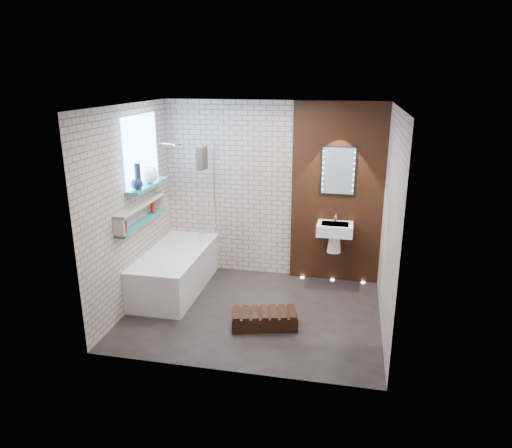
% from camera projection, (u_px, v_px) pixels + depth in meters
% --- Properties ---
extents(ground, '(3.20, 3.20, 0.00)m').
position_uv_depth(ground, '(254.00, 312.00, 6.10)').
color(ground, black).
rests_on(ground, ground).
extents(room_shell, '(3.24, 3.20, 2.60)m').
position_uv_depth(room_shell, '(254.00, 216.00, 5.71)').
color(room_shell, '#B29C8D').
rests_on(room_shell, ground).
extents(walnut_panel, '(1.30, 0.06, 2.60)m').
position_uv_depth(walnut_panel, '(337.00, 195.00, 6.71)').
color(walnut_panel, black).
rests_on(walnut_panel, ground).
extents(clerestory_window, '(0.18, 1.00, 0.94)m').
position_uv_depth(clerestory_window, '(142.00, 157.00, 6.15)').
color(clerestory_window, '#7FADE0').
rests_on(clerestory_window, room_shell).
extents(display_niche, '(0.14, 1.30, 0.26)m').
position_uv_depth(display_niche, '(142.00, 213.00, 6.17)').
color(display_niche, '#227E7A').
rests_on(display_niche, room_shell).
extents(bathtub, '(0.79, 1.74, 0.70)m').
position_uv_depth(bathtub, '(176.00, 270.00, 6.67)').
color(bathtub, white).
rests_on(bathtub, ground).
extents(bath_screen, '(0.01, 0.78, 1.40)m').
position_uv_depth(bath_screen, '(207.00, 196.00, 6.71)').
color(bath_screen, white).
rests_on(bath_screen, bathtub).
extents(towel, '(0.09, 0.23, 0.30)m').
position_uv_depth(towel, '(202.00, 158.00, 6.40)').
color(towel, '#292421').
rests_on(towel, bath_screen).
extents(shower_head, '(0.18, 0.18, 0.02)m').
position_uv_depth(shower_head, '(177.00, 144.00, 6.63)').
color(shower_head, silver).
rests_on(shower_head, room_shell).
extents(washbasin, '(0.50, 0.36, 0.58)m').
position_uv_depth(washbasin, '(335.00, 233.00, 6.68)').
color(washbasin, white).
rests_on(washbasin, walnut_panel).
extents(led_mirror, '(0.50, 0.02, 0.70)m').
position_uv_depth(led_mirror, '(338.00, 171.00, 6.57)').
color(led_mirror, black).
rests_on(led_mirror, walnut_panel).
extents(walnut_step, '(0.85, 0.53, 0.18)m').
position_uv_depth(walnut_step, '(264.00, 320.00, 5.73)').
color(walnut_step, black).
rests_on(walnut_step, ground).
extents(niche_bottles, '(0.07, 0.91, 0.17)m').
position_uv_depth(niche_bottles, '(143.00, 214.00, 6.20)').
color(niche_bottles, maroon).
rests_on(niche_bottles, display_niche).
extents(sill_vases, '(0.23, 0.56, 0.33)m').
position_uv_depth(sill_vases, '(146.00, 177.00, 6.15)').
color(sill_vases, '#141F37').
rests_on(sill_vases, clerestory_window).
extents(floor_uplights, '(0.96, 0.06, 0.01)m').
position_uv_depth(floor_uplights, '(332.00, 280.00, 7.04)').
color(floor_uplights, '#FFD899').
rests_on(floor_uplights, ground).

